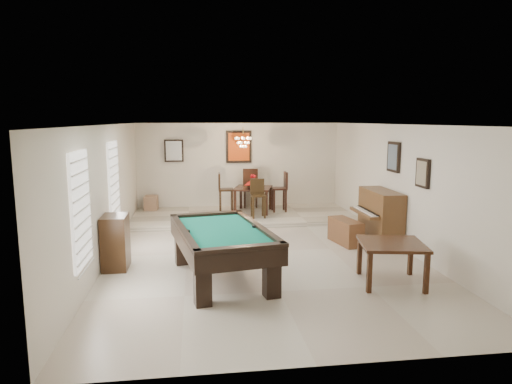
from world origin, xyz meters
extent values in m
cube|color=beige|center=(0.00, 0.00, -0.01)|extent=(6.00, 9.00, 0.02)
cube|color=silver|center=(0.00, 4.50, 1.30)|extent=(6.00, 0.04, 2.60)
cube|color=silver|center=(0.00, -4.50, 1.30)|extent=(6.00, 0.04, 2.60)
cube|color=silver|center=(-3.00, 0.00, 1.30)|extent=(0.04, 9.00, 2.60)
cube|color=silver|center=(3.00, 0.00, 1.30)|extent=(0.04, 9.00, 2.60)
cube|color=white|center=(0.00, 0.00, 2.60)|extent=(6.00, 9.00, 0.04)
cube|color=beige|center=(0.00, 3.25, 0.06)|extent=(6.00, 2.50, 0.12)
cube|color=white|center=(-2.97, -2.20, 1.40)|extent=(0.06, 1.00, 1.70)
cube|color=white|center=(-2.97, 0.60, 1.40)|extent=(0.06, 1.00, 1.70)
cube|color=brown|center=(1.95, 0.35, 0.27)|extent=(0.55, 1.02, 0.54)
cube|color=black|center=(-2.76, -0.72, 0.49)|extent=(0.44, 0.66, 0.99)
cube|color=#A17657|center=(-2.58, 4.19, 0.32)|extent=(0.39, 0.47, 0.41)
cube|color=#D84C14|center=(0.00, 4.46, 1.90)|extent=(0.75, 0.06, 0.95)
cube|color=white|center=(-1.90, 4.46, 1.80)|extent=(0.55, 0.06, 0.65)
cube|color=slate|center=(2.96, 0.30, 1.90)|extent=(0.06, 0.55, 0.65)
cube|color=gray|center=(2.96, -1.00, 1.70)|extent=(0.06, 0.45, 0.55)
camera|label=1|loc=(-1.29, -9.04, 2.70)|focal=32.00mm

